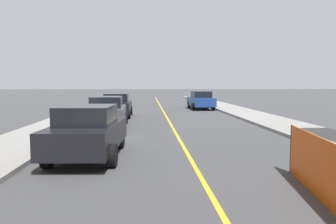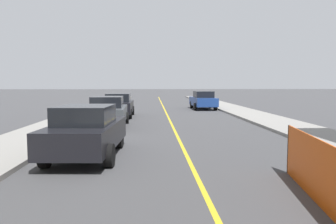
{
  "view_description": "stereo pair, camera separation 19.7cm",
  "coord_description": "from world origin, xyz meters",
  "px_view_note": "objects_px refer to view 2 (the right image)",
  "views": [
    {
      "loc": [
        -1.26,
        12.34,
        2.24
      ],
      "look_at": [
        -0.38,
        26.65,
        1.0
      ],
      "focal_mm": 35.0,
      "sensor_mm": 36.0,
      "label": 1
    },
    {
      "loc": [
        -1.07,
        12.32,
        2.24
      ],
      "look_at": [
        -0.38,
        26.65,
        1.0
      ],
      "focal_mm": 35.0,
      "sensor_mm": 36.0,
      "label": 2
    }
  ],
  "objects_px": {
    "parked_car_curb_far": "(119,105)",
    "parked_car_opposite_side": "(203,100)",
    "parked_car_curb_mid": "(108,112)",
    "parked_car_curb_near": "(87,131)"
  },
  "relations": [
    {
      "from": "parked_car_opposite_side",
      "to": "parked_car_curb_mid",
      "type": "bearing_deg",
      "value": -122.72
    },
    {
      "from": "parked_car_curb_mid",
      "to": "parked_car_curb_far",
      "type": "relative_size",
      "value": 1.01
    },
    {
      "from": "parked_car_curb_near",
      "to": "parked_car_curb_far",
      "type": "height_order",
      "value": "same"
    },
    {
      "from": "parked_car_opposite_side",
      "to": "parked_car_curb_far",
      "type": "bearing_deg",
      "value": -138.99
    },
    {
      "from": "parked_car_curb_far",
      "to": "parked_car_opposite_side",
      "type": "relative_size",
      "value": 0.99
    },
    {
      "from": "parked_car_curb_mid",
      "to": "parked_car_opposite_side",
      "type": "xyz_separation_m",
      "value": [
        6.78,
        11.54,
        0.0
      ]
    },
    {
      "from": "parked_car_curb_far",
      "to": "parked_car_opposite_side",
      "type": "distance_m",
      "value": 9.28
    },
    {
      "from": "parked_car_curb_near",
      "to": "parked_car_curb_mid",
      "type": "height_order",
      "value": "same"
    },
    {
      "from": "parked_car_curb_near",
      "to": "parked_car_curb_mid",
      "type": "bearing_deg",
      "value": 95.57
    },
    {
      "from": "parked_car_curb_far",
      "to": "parked_car_curb_mid",
      "type": "bearing_deg",
      "value": -90.84
    }
  ]
}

